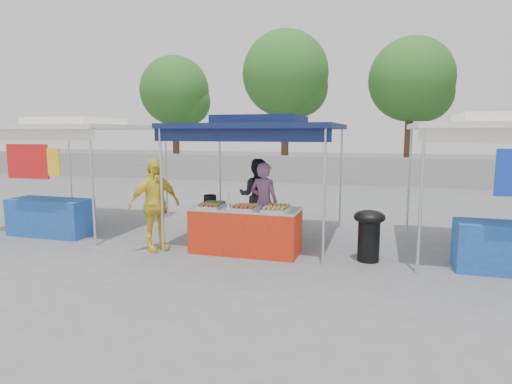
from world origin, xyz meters
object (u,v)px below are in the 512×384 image
(vendor_woman, at_px, (264,203))
(helper_man, at_px, (257,195))
(customer_person, at_px, (154,205))
(vendor_table, at_px, (245,230))
(wok_burner, at_px, (369,231))
(cooking_pot, at_px, (210,199))

(vendor_woman, relative_size, helper_man, 1.00)
(vendor_woman, height_order, customer_person, customer_person)
(vendor_table, bearing_deg, wok_burner, 2.23)
(vendor_table, distance_m, customer_person, 1.79)
(helper_man, height_order, customer_person, customer_person)
(vendor_woman, xyz_separation_m, helper_man, (-0.44, 0.98, 0.00))
(customer_person, bearing_deg, wok_burner, -48.47)
(vendor_table, distance_m, helper_man, 1.77)
(vendor_table, distance_m, wok_burner, 2.23)
(cooking_pot, distance_m, customer_person, 1.10)
(cooking_pot, bearing_deg, vendor_woman, 17.84)
(helper_man, bearing_deg, wok_burner, 139.15)
(wok_burner, xyz_separation_m, vendor_woman, (-2.06, 0.63, 0.29))
(vendor_woman, distance_m, customer_person, 2.14)
(vendor_table, distance_m, vendor_woman, 0.84)
(cooking_pot, relative_size, wok_burner, 0.28)
(wok_burner, bearing_deg, vendor_table, -171.97)
(wok_burner, relative_size, vendor_woman, 0.55)
(vendor_woman, distance_m, helper_man, 1.08)
(vendor_table, relative_size, helper_man, 1.21)
(vendor_woman, height_order, helper_man, helper_man)
(helper_man, bearing_deg, cooking_pot, 57.93)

